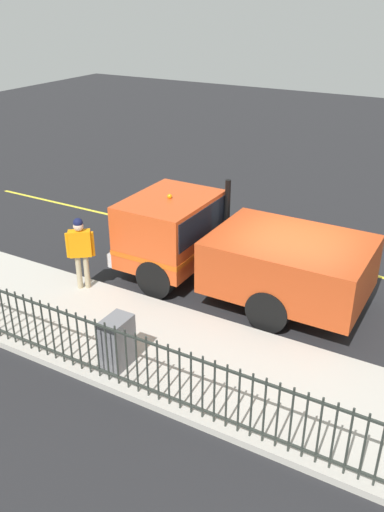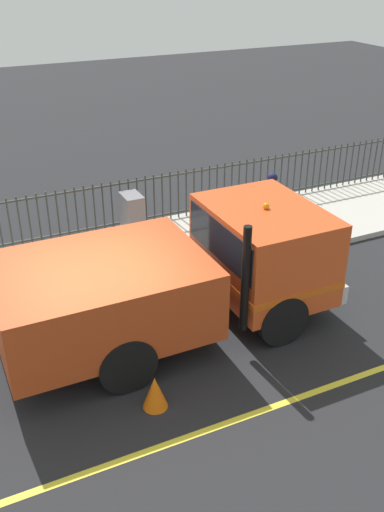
{
  "view_description": "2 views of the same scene",
  "coord_description": "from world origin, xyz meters",
  "px_view_note": "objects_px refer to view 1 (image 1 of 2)",
  "views": [
    {
      "loc": [
        10.58,
        3.37,
        6.59
      ],
      "look_at": [
        0.87,
        -2.14,
        1.07
      ],
      "focal_mm": 37.62,
      "sensor_mm": 36.0,
      "label": 1
    },
    {
      "loc": [
        -7.91,
        2.17,
        6.21
      ],
      "look_at": [
        0.58,
        -1.89,
        1.21
      ],
      "focal_mm": 40.72,
      "sensor_mm": 36.0,
      "label": 2
    }
  ],
  "objects_px": {
    "utility_cabinet": "(117,342)",
    "traffic_cone": "(302,264)",
    "work_truck": "(225,245)",
    "worker_standing": "(80,246)"
  },
  "relations": [
    {
      "from": "worker_standing",
      "to": "traffic_cone",
      "type": "xyz_separation_m",
      "value": [
        -3.56,
        4.25,
        -0.97
      ]
    },
    {
      "from": "work_truck",
      "to": "worker_standing",
      "type": "height_order",
      "value": "work_truck"
    },
    {
      "from": "work_truck",
      "to": "utility_cabinet",
      "type": "height_order",
      "value": "work_truck"
    },
    {
      "from": "utility_cabinet",
      "to": "traffic_cone",
      "type": "xyz_separation_m",
      "value": [
        -5.57,
        1.73,
        -0.37
      ]
    },
    {
      "from": "work_truck",
      "to": "worker_standing",
      "type": "distance_m",
      "value": 3.41
    },
    {
      "from": "utility_cabinet",
      "to": "work_truck",
      "type": "bearing_deg",
      "value": 175.0
    },
    {
      "from": "work_truck",
      "to": "utility_cabinet",
      "type": "distance_m",
      "value": 3.9
    },
    {
      "from": "utility_cabinet",
      "to": "traffic_cone",
      "type": "height_order",
      "value": "utility_cabinet"
    },
    {
      "from": "work_truck",
      "to": "traffic_cone",
      "type": "height_order",
      "value": "work_truck"
    },
    {
      "from": "worker_standing",
      "to": "utility_cabinet",
      "type": "distance_m",
      "value": 3.28
    }
  ]
}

